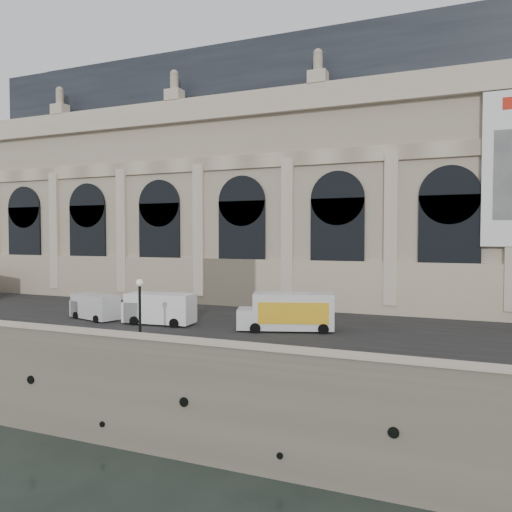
{
  "coord_description": "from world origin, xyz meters",
  "views": [
    {
      "loc": [
        16.95,
        -25.23,
        13.39
      ],
      "look_at": [
        -2.48,
        22.0,
        11.33
      ],
      "focal_mm": 35.0,
      "sensor_mm": 36.0,
      "label": 1
    }
  ],
  "objects_px": {
    "van_b": "(157,309)",
    "van_c": "(93,307)",
    "lamp_right": "(140,315)",
    "box_truck": "(288,312)"
  },
  "relations": [
    {
      "from": "lamp_right",
      "to": "van_c",
      "type": "bearing_deg",
      "value": 142.89
    },
    {
      "from": "van_b",
      "to": "van_c",
      "type": "distance_m",
      "value": 6.59
    },
    {
      "from": "box_truck",
      "to": "van_b",
      "type": "bearing_deg",
      "value": -172.83
    },
    {
      "from": "lamp_right",
      "to": "box_truck",
      "type": "bearing_deg",
      "value": 54.14
    },
    {
      "from": "box_truck",
      "to": "van_c",
      "type": "bearing_deg",
      "value": -175.44
    },
    {
      "from": "van_b",
      "to": "van_c",
      "type": "bearing_deg",
      "value": -179.86
    },
    {
      "from": "van_c",
      "to": "lamp_right",
      "type": "relative_size",
      "value": 1.17
    },
    {
      "from": "van_c",
      "to": "box_truck",
      "type": "height_order",
      "value": "box_truck"
    },
    {
      "from": "van_b",
      "to": "lamp_right",
      "type": "relative_size",
      "value": 1.32
    },
    {
      "from": "lamp_right",
      "to": "van_b",
      "type": "bearing_deg",
      "value": 117.05
    }
  ]
}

